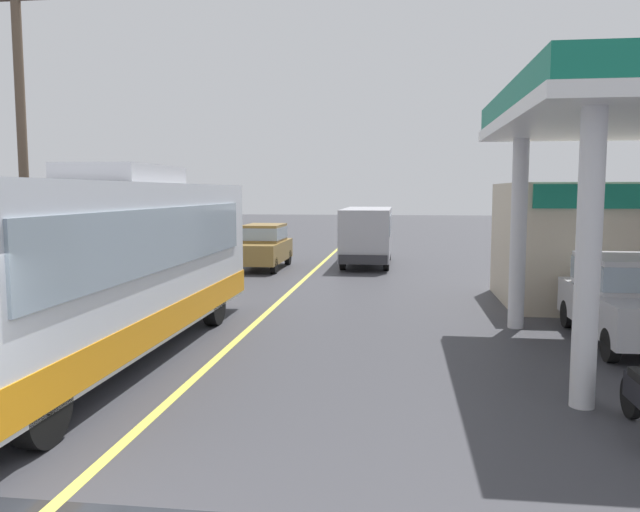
% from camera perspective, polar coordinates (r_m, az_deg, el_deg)
% --- Properties ---
extents(ground, '(120.00, 120.00, 0.00)m').
position_cam_1_polar(ground, '(25.39, -0.45, -1.24)').
color(ground, '#38383D').
extents(lane_divider_stripe, '(0.16, 50.00, 0.01)m').
position_cam_1_polar(lane_divider_stripe, '(20.50, -2.36, -2.95)').
color(lane_divider_stripe, '#D8CC4C').
rests_on(lane_divider_stripe, ground).
extents(coach_bus_main, '(2.60, 11.04, 3.69)m').
position_cam_1_polar(coach_bus_main, '(12.23, -19.30, -1.19)').
color(coach_bus_main, silver).
rests_on(coach_bus_main, ground).
extents(car_at_pump, '(1.70, 4.20, 1.82)m').
position_cam_1_polar(car_at_pump, '(14.44, 26.14, -3.25)').
color(car_at_pump, '#B2B2B7').
rests_on(car_at_pump, ground).
extents(minibus_opposing_lane, '(2.04, 6.13, 2.44)m').
position_cam_1_polar(minibus_opposing_lane, '(27.09, 4.36, 2.32)').
color(minibus_opposing_lane, '#A5A5AD').
rests_on(minibus_opposing_lane, ground).
extents(car_trailing_behind_bus, '(1.70, 4.20, 1.82)m').
position_cam_1_polar(car_trailing_behind_bus, '(25.72, -5.17, 1.10)').
color(car_trailing_behind_bus, olive).
rests_on(car_trailing_behind_bus, ground).
extents(utility_pole_roadside, '(1.80, 0.24, 8.55)m').
position_cam_1_polar(utility_pole_roadside, '(17.75, -25.63, 9.53)').
color(utility_pole_roadside, brown).
rests_on(utility_pole_roadside, ground).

